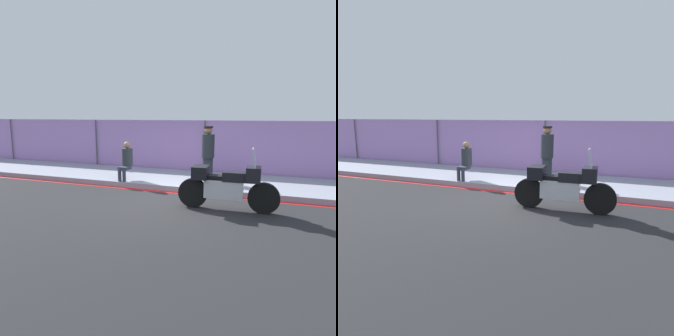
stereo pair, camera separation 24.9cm
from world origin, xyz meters
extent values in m
plane|color=#262628|center=(0.00, 0.00, 0.00)|extent=(120.00, 120.00, 0.00)
cube|color=#8E93A3|center=(0.00, 2.15, 0.08)|extent=(34.13, 2.69, 0.16)
cube|color=red|center=(0.00, 0.72, 0.00)|extent=(34.13, 0.18, 0.01)
cube|color=#AD7FC6|center=(0.00, 3.58, 1.01)|extent=(32.43, 0.08, 2.02)
cylinder|color=#4C4C51|center=(-9.19, 3.48, 1.01)|extent=(0.05, 0.05, 2.02)
cylinder|color=#4C4C51|center=(-4.59, 3.48, 1.01)|extent=(0.05, 0.05, 2.02)
cylinder|color=#4C4C51|center=(0.00, 3.48, 1.01)|extent=(0.05, 0.05, 2.02)
cylinder|color=black|center=(2.26, -0.33, 0.36)|extent=(0.72, 0.17, 0.71)
cylinder|color=black|center=(0.62, -0.39, 0.36)|extent=(0.72, 0.17, 0.71)
cube|color=silver|center=(1.36, -0.36, 0.50)|extent=(0.91, 0.31, 0.44)
cube|color=black|center=(1.59, -0.35, 0.81)|extent=(0.53, 0.33, 0.22)
cube|color=black|center=(1.26, -0.37, 0.77)|extent=(0.61, 0.30, 0.10)
cube|color=black|center=(2.01, -0.34, 0.89)|extent=(0.34, 0.49, 0.34)
cube|color=silver|center=(2.01, -0.34, 1.27)|extent=(0.12, 0.42, 0.42)
cube|color=black|center=(0.80, -0.38, 0.87)|extent=(0.38, 0.52, 0.30)
cylinder|color=#1E2328|center=(0.46, 1.97, 0.53)|extent=(0.32, 0.32, 0.73)
cylinder|color=#1E2328|center=(0.46, 1.97, 1.26)|extent=(0.40, 0.40, 0.73)
sphere|color=brown|center=(0.46, 1.97, 1.74)|extent=(0.25, 0.25, 0.25)
cylinder|color=black|center=(0.46, 1.97, 1.85)|extent=(0.28, 0.28, 0.06)
cylinder|color=#2D3342|center=(-2.10, 0.91, 0.36)|extent=(0.11, 0.11, 0.39)
cylinder|color=#2D3342|center=(-1.94, 0.91, 0.36)|extent=(0.11, 0.11, 0.39)
cube|color=#2D3342|center=(-2.02, 1.10, 0.55)|extent=(0.29, 0.39, 0.10)
cylinder|color=#2D3338|center=(-2.02, 1.30, 0.88)|extent=(0.35, 0.35, 0.56)
sphere|color=#A37556|center=(-2.02, 1.30, 1.27)|extent=(0.21, 0.21, 0.21)
camera|label=1|loc=(2.43, -7.22, 2.22)|focal=32.00mm
camera|label=2|loc=(2.66, -7.14, 2.22)|focal=32.00mm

